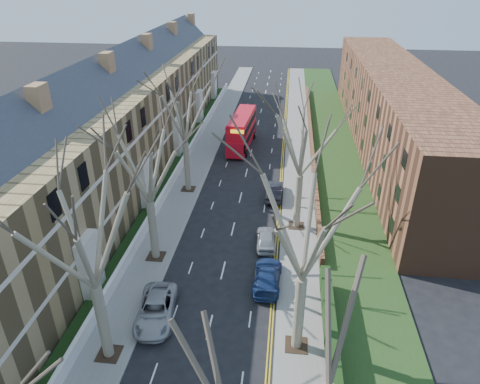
% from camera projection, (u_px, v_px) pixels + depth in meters
% --- Properties ---
extents(pavement_left, '(3.00, 102.00, 0.12)m').
position_uv_depth(pavement_left, '(205.00, 150.00, 55.20)').
color(pavement_left, slate).
rests_on(pavement_left, ground).
extents(pavement_right, '(3.00, 102.00, 0.12)m').
position_uv_depth(pavement_right, '(298.00, 154.00, 53.98)').
color(pavement_right, slate).
rests_on(pavement_right, ground).
extents(terrace_left, '(9.70, 78.00, 13.60)m').
position_uv_depth(terrace_left, '(120.00, 128.00, 46.39)').
color(terrace_left, olive).
rests_on(terrace_left, ground).
extents(flats_right, '(13.97, 54.00, 10.00)m').
position_uv_depth(flats_right, '(392.00, 110.00, 54.02)').
color(flats_right, brown).
rests_on(flats_right, ground).
extents(front_wall_left, '(0.30, 78.00, 1.00)m').
position_uv_depth(front_wall_left, '(177.00, 172.00, 48.08)').
color(front_wall_left, white).
rests_on(front_wall_left, ground).
extents(grass_verge_right, '(6.00, 102.00, 0.06)m').
position_uv_depth(grass_verge_right, '(335.00, 155.00, 53.48)').
color(grass_verge_right, '#203B15').
rests_on(grass_verge_right, ground).
extents(tree_left_mid, '(10.50, 10.50, 14.71)m').
position_uv_depth(tree_left_mid, '(83.00, 223.00, 21.76)').
color(tree_left_mid, '#736952').
rests_on(tree_left_mid, ground).
extents(tree_left_far, '(10.15, 10.15, 14.22)m').
position_uv_depth(tree_left_far, '(144.00, 153.00, 30.68)').
color(tree_left_far, '#736952').
rests_on(tree_left_far, ground).
extents(tree_left_dist, '(10.50, 10.50, 14.71)m').
position_uv_depth(tree_left_dist, '(183.00, 102.00, 41.06)').
color(tree_left_dist, '#736952').
rests_on(tree_left_dist, ground).
extents(tree_right_mid, '(10.50, 10.50, 14.71)m').
position_uv_depth(tree_right_mid, '(307.00, 216.00, 22.36)').
color(tree_right_mid, '#736952').
rests_on(tree_right_mid, ground).
extents(tree_right_far, '(10.15, 10.15, 14.22)m').
position_uv_depth(tree_right_far, '(303.00, 131.00, 34.79)').
color(tree_right_far, '#736952').
rests_on(tree_right_far, ground).
extents(double_decker_bus, '(3.08, 10.15, 4.23)m').
position_uv_depth(double_decker_bus, '(242.00, 132.00, 55.52)').
color(double_decker_bus, red).
rests_on(double_decker_bus, ground).
extents(car_left_far, '(2.98, 5.45, 1.45)m').
position_uv_depth(car_left_far, '(156.00, 310.00, 28.71)').
color(car_left_far, '#A0A1A5').
rests_on(car_left_far, ground).
extents(car_right_near, '(2.13, 4.96, 1.42)m').
position_uv_depth(car_right_near, '(268.00, 276.00, 31.84)').
color(car_right_near, navy).
rests_on(car_right_near, ground).
extents(car_right_mid, '(1.87, 4.04, 1.34)m').
position_uv_depth(car_right_mid, '(266.00, 239.00, 36.25)').
color(car_right_mid, '#92969A').
rests_on(car_right_mid, ground).
extents(car_right_far, '(1.69, 4.49, 1.46)m').
position_uv_depth(car_right_far, '(275.00, 191.00, 43.75)').
color(car_right_far, black).
rests_on(car_right_far, ground).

